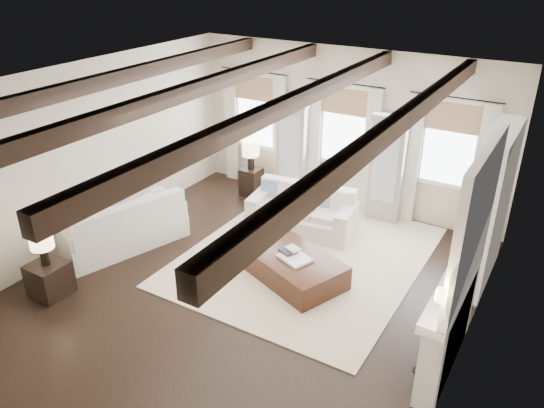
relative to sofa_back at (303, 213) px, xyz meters
The scene contains 15 objects.
ground 2.34m from the sofa_back, 86.35° to the right, with size 7.50×7.50×0.00m, color black.
room_shell 2.28m from the sofa_back, 57.67° to the right, with size 6.54×7.54×3.22m.
area_rug 1.06m from the sofa_back, 58.42° to the right, with size 3.73×4.45×0.02m, color beige.
sofa_back is the anchor object (origin of this frame).
sofa_left 3.28m from the sofa_back, 137.56° to the right, with size 1.62×2.39×0.94m.
ottoman 1.72m from the sofa_back, 66.68° to the right, with size 1.61×1.00×0.42m, color black.
tray 1.80m from the sofa_back, 66.26° to the right, with size 0.50×0.38×0.04m, color white.
book_lower 1.66m from the sofa_back, 70.53° to the right, with size 0.26×0.20×0.04m, color #262628.
book_upper 1.64m from the sofa_back, 67.60° to the right, with size 0.22×0.17×0.03m, color beige.
side_table_front 4.52m from the sofa_back, 121.40° to the right, with size 0.53×0.53×0.53m, color black.
lamp_front 4.56m from the sofa_back, 121.40° to the right, with size 0.35×0.35×0.60m.
side_table_back 1.86m from the sofa_back, 154.52° to the left, with size 0.40×0.40×0.60m, color black.
lamp_back 1.98m from the sofa_back, 154.52° to the left, with size 0.36×0.36×0.62m.
candlestick_near 4.00m from the sofa_back, 40.33° to the right, with size 0.15×0.15×0.73m.
candlestick_far 3.78m from the sofa_back, 36.20° to the right, with size 0.16×0.16×0.81m.
Camera 1 is at (3.94, -5.63, 4.87)m, focal length 35.00 mm.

